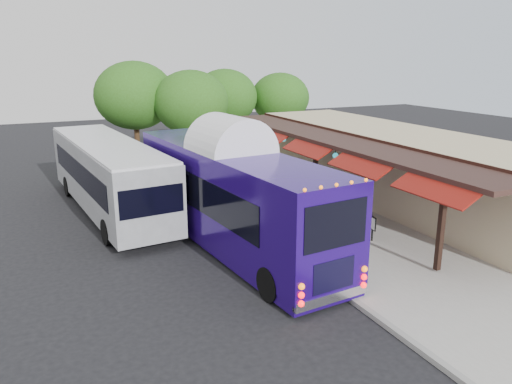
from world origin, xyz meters
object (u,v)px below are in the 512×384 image
city_bus (108,173)px  ped_b (299,224)px  coach_bus (231,191)px  sign_board (373,224)px  ped_c (266,183)px  ped_d (264,170)px  ped_a (276,212)px

city_bus → ped_b: bearing=-61.0°
coach_bus → sign_board: 5.73m
ped_c → coach_bus: bearing=29.2°
ped_c → ped_d: ped_c is taller
city_bus → ped_a: (5.68, -6.37, -0.84)m
ped_c → ped_b: bearing=54.5°
ped_b → ped_c: size_ratio=0.99×
ped_b → ped_c: bearing=-90.8°
city_bus → ped_a: bearing=-53.6°
coach_bus → ped_d: coach_bus is taller
coach_bus → sign_board: bearing=-30.8°
coach_bus → city_bus: 7.48m
ped_b → sign_board: bearing=-177.4°
coach_bus → ped_d: size_ratio=6.90×
city_bus → sign_board: size_ratio=12.70×
ped_b → ped_d: bearing=-94.0°
ped_a → ped_c: size_ratio=0.92×
ped_c → sign_board: ped_c is taller
city_bus → ped_c: bearing=-21.9°
ped_c → sign_board: size_ratio=1.91×
ped_a → ped_d: bearing=35.7°
ped_a → ped_d: 7.46m
ped_d → sign_board: bearing=103.3°
ped_b → sign_board: (2.99, -0.58, -0.27)m
coach_bus → ped_b: (2.05, -1.78, -1.08)m
coach_bus → ped_b: bearing=-46.7°
coach_bus → ped_a: size_ratio=7.29×
ped_b → sign_board: size_ratio=1.90×
coach_bus → ped_b: size_ratio=6.73×
coach_bus → sign_board: (5.04, -2.37, -1.35)m
city_bus → sign_board: (8.67, -8.90, -1.04)m
ped_b → city_bus: bearing=-42.1°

